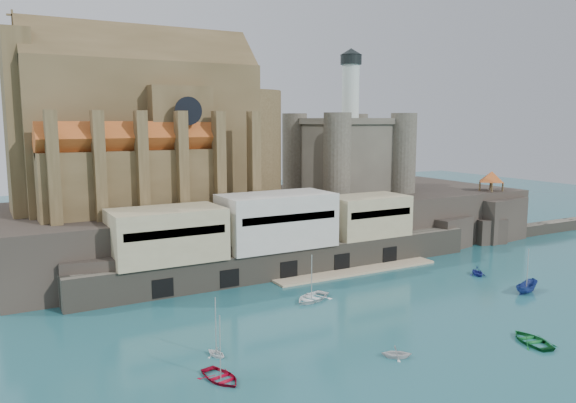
{
  "coord_description": "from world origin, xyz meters",
  "views": [
    {
      "loc": [
        -51.57,
        -54.28,
        24.55
      ],
      "look_at": [
        -3.13,
        32.0,
        10.21
      ],
      "focal_mm": 35.0,
      "sensor_mm": 36.0,
      "label": 1
    }
  ],
  "objects_px": {
    "boat_2": "(526,292)",
    "pavilion": "(492,178)",
    "boat_0": "(221,380)",
    "castle_keep": "(347,151)",
    "church": "(154,135)",
    "boat_1": "(396,358)"
  },
  "relations": [
    {
      "from": "pavilion",
      "to": "boat_2",
      "type": "xyz_separation_m",
      "value": [
        -25.37,
        -29.0,
        -12.73
      ]
    },
    {
      "from": "castle_keep",
      "to": "boat_2",
      "type": "relative_size",
      "value": 5.76
    },
    {
      "from": "boat_0",
      "to": "boat_1",
      "type": "height_order",
      "value": "boat_0"
    },
    {
      "from": "boat_1",
      "to": "church",
      "type": "bearing_deg",
      "value": 43.15
    },
    {
      "from": "church",
      "to": "boat_2",
      "type": "bearing_deg",
      "value": -47.74
    },
    {
      "from": "pavilion",
      "to": "boat_0",
      "type": "xyz_separation_m",
      "value": [
        -74.42,
        -33.01,
        -12.73
      ]
    },
    {
      "from": "church",
      "to": "pavilion",
      "type": "distance_m",
      "value": 68.65
    },
    {
      "from": "boat_2",
      "to": "boat_0",
      "type": "bearing_deg",
      "value": 80.37
    },
    {
      "from": "pavilion",
      "to": "boat_0",
      "type": "relative_size",
      "value": 1.25
    },
    {
      "from": "pavilion",
      "to": "boat_2",
      "type": "bearing_deg",
      "value": -131.18
    },
    {
      "from": "boat_0",
      "to": "boat_1",
      "type": "distance_m",
      "value": 18.47
    },
    {
      "from": "church",
      "to": "boat_0",
      "type": "xyz_separation_m",
      "value": [
        -8.29,
        -48.86,
        -22.13
      ]
    },
    {
      "from": "castle_keep",
      "to": "pavilion",
      "type": "distance_m",
      "value": 30.5
    },
    {
      "from": "boat_0",
      "to": "boat_2",
      "type": "bearing_deg",
      "value": -5.88
    },
    {
      "from": "pavilion",
      "to": "boat_0",
      "type": "distance_m",
      "value": 82.4
    },
    {
      "from": "boat_2",
      "to": "pavilion",
      "type": "bearing_deg",
      "value": -55.49
    },
    {
      "from": "church",
      "to": "pavilion",
      "type": "xyz_separation_m",
      "value": [
        66.13,
        -15.85,
        -9.4
      ]
    },
    {
      "from": "boat_0",
      "to": "boat_1",
      "type": "xyz_separation_m",
      "value": [
        17.95,
        -4.33,
        0.0
      ]
    },
    {
      "from": "castle_keep",
      "to": "boat_1",
      "type": "height_order",
      "value": "castle_keep"
    },
    {
      "from": "pavilion",
      "to": "church",
      "type": "bearing_deg",
      "value": 166.52
    },
    {
      "from": "church",
      "to": "castle_keep",
      "type": "height_order",
      "value": "church"
    },
    {
      "from": "castle_keep",
      "to": "boat_0",
      "type": "height_order",
      "value": "castle_keep"
    }
  ]
}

